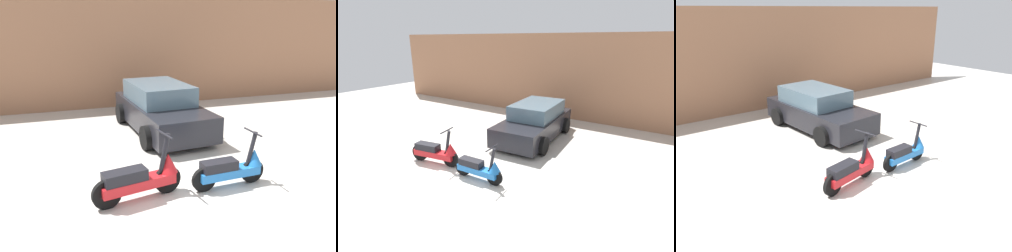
# 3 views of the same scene
# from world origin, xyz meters

# --- Properties ---
(ground_plane) EXTENTS (28.00, 28.00, 0.00)m
(ground_plane) POSITION_xyz_m (0.00, 0.00, 0.00)
(ground_plane) COLOR beige
(wall_back) EXTENTS (19.60, 0.12, 3.63)m
(wall_back) POSITION_xyz_m (0.00, 7.41, 1.82)
(wall_back) COLOR #9E6B4C
(wall_back) RESTS_ON ground_plane
(scooter_front_left) EXTENTS (1.54, 0.62, 1.08)m
(scooter_front_left) POSITION_xyz_m (-0.88, 1.01, 0.38)
(scooter_front_left) COLOR black
(scooter_front_left) RESTS_ON ground_plane
(scooter_front_right) EXTENTS (1.41, 0.51, 0.98)m
(scooter_front_right) POSITION_xyz_m (0.73, 0.95, 0.35)
(scooter_front_right) COLOR black
(scooter_front_right) RESTS_ON ground_plane
(car_rear_left) EXTENTS (2.00, 3.81, 1.26)m
(car_rear_left) POSITION_xyz_m (0.47, 4.39, 0.60)
(car_rear_left) COLOR black
(car_rear_left) RESTS_ON ground_plane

